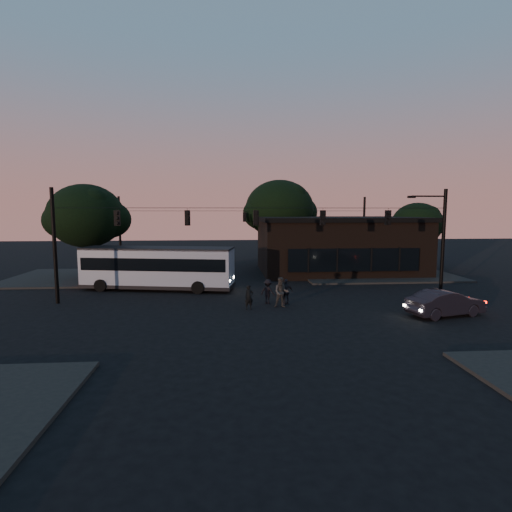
{
  "coord_description": "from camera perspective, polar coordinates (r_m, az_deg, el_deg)",
  "views": [
    {
      "loc": [
        -2.01,
        -22.45,
        6.02
      ],
      "look_at": [
        0.0,
        4.0,
        3.0
      ],
      "focal_mm": 28.0,
      "sensor_mm": 36.0,
      "label": 1
    }
  ],
  "objects": [
    {
      "name": "bus",
      "position": [
        31.36,
        -13.84,
        -1.39
      ],
      "size": [
        11.82,
        4.72,
        3.25
      ],
      "rotation": [
        0.0,
        0.0,
        -0.18
      ],
      "color": "gray",
      "rests_on": "ground"
    },
    {
      "name": "tree_right",
      "position": [
        45.16,
        22.02,
        4.26
      ],
      "size": [
        5.2,
        5.2,
        6.86
      ],
      "color": "black",
      "rests_on": "ground"
    },
    {
      "name": "sidewalk_far_right",
      "position": [
        39.5,
        16.49,
        -2.43
      ],
      "size": [
        14.0,
        10.0,
        0.15
      ],
      "primitive_type": "cube",
      "color": "black",
      "rests_on": "ground"
    },
    {
      "name": "signal_rig_near",
      "position": [
        26.58,
        -0.0,
        3.1
      ],
      "size": [
        26.24,
        0.3,
        7.5
      ],
      "color": "black",
      "rests_on": "ground"
    },
    {
      "name": "tree_behind",
      "position": [
        44.86,
        3.37,
        6.7
      ],
      "size": [
        7.6,
        7.6,
        9.43
      ],
      "color": "black",
      "rests_on": "ground"
    },
    {
      "name": "pedestrian_a",
      "position": [
        24.43,
        -1.01,
        -5.93
      ],
      "size": [
        0.65,
        0.54,
        1.53
      ],
      "primitive_type": "imported",
      "rotation": [
        0.0,
        0.0,
        0.35
      ],
      "color": "black",
      "rests_on": "ground"
    },
    {
      "name": "sidewalk_far_left",
      "position": [
        38.83,
        -22.3,
        -2.8
      ],
      "size": [
        14.0,
        10.0,
        0.15
      ],
      "primitive_type": "cube",
      "color": "black",
      "rests_on": "ground"
    },
    {
      "name": "ground",
      "position": [
        23.33,
        0.75,
        -8.46
      ],
      "size": [
        120.0,
        120.0,
        0.0
      ],
      "primitive_type": "plane",
      "color": "black",
      "rests_on": "ground"
    },
    {
      "name": "car",
      "position": [
        25.49,
        25.45,
        -6.08
      ],
      "size": [
        4.8,
        2.69,
        1.5
      ],
      "primitive_type": "imported",
      "rotation": [
        0.0,
        0.0,
        1.83
      ],
      "color": "black",
      "rests_on": "ground"
    },
    {
      "name": "pedestrian_d",
      "position": [
        26.01,
        1.71,
        -5.09
      ],
      "size": [
        1.19,
        1.06,
        1.59
      ],
      "primitive_type": "imported",
      "rotation": [
        0.0,
        0.0,
        2.56
      ],
      "color": "black",
      "rests_on": "ground"
    },
    {
      "name": "building",
      "position": [
        40.11,
        11.6,
        1.62
      ],
      "size": [
        15.4,
        10.41,
        5.4
      ],
      "color": "black",
      "rests_on": "ground"
    },
    {
      "name": "pedestrian_b",
      "position": [
        25.04,
        3.63,
        -5.2
      ],
      "size": [
        0.99,
        0.8,
        1.9
      ],
      "primitive_type": "imported",
      "rotation": [
        0.0,
        0.0,
        -0.1
      ],
      "color": "#312F2D",
      "rests_on": "ground"
    },
    {
      "name": "tree_left",
      "position": [
        37.43,
        -23.13,
        5.28
      ],
      "size": [
        6.4,
        6.4,
        8.3
      ],
      "color": "black",
      "rests_on": "ground"
    },
    {
      "name": "pedestrian_c",
      "position": [
        25.79,
        4.33,
        -5.13
      ],
      "size": [
        1.06,
        0.73,
        1.67
      ],
      "primitive_type": "imported",
      "rotation": [
        0.0,
        0.0,
        3.51
      ],
      "color": "black",
      "rests_on": "ground"
    },
    {
      "name": "signal_rig_far",
      "position": [
        42.54,
        -1.64,
        4.04
      ],
      "size": [
        26.24,
        0.3,
        7.5
      ],
      "color": "black",
      "rests_on": "ground"
    }
  ]
}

